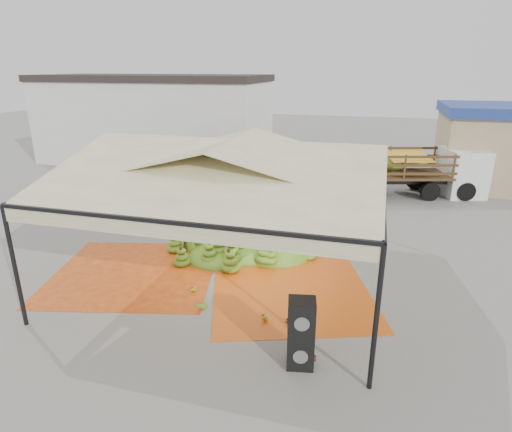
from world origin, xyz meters
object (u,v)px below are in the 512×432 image
(speaker_stack, at_px, (301,333))
(truck_left, at_px, (262,165))
(truck_right, at_px, (419,167))
(banana_heap, at_px, (239,233))
(vendor, at_px, (235,212))

(speaker_stack, distance_m, truck_left, 12.67)
(truck_right, bearing_deg, banana_heap, -142.17)
(speaker_stack, height_order, truck_left, truck_left)
(vendor, bearing_deg, truck_left, -79.35)
(truck_right, bearing_deg, vendor, -148.95)
(speaker_stack, relative_size, truck_right, 0.22)
(banana_heap, relative_size, speaker_stack, 3.45)
(vendor, height_order, truck_left, truck_left)
(banana_heap, height_order, truck_right, truck_right)
(speaker_stack, height_order, vendor, vendor)
(speaker_stack, xyz_separation_m, truck_left, (-3.99, 12.00, 0.66))
(banana_heap, relative_size, truck_right, 0.77)
(banana_heap, distance_m, speaker_stack, 6.19)
(banana_heap, relative_size, truck_left, 0.75)
(vendor, xyz_separation_m, truck_left, (-0.40, 5.37, 0.56))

